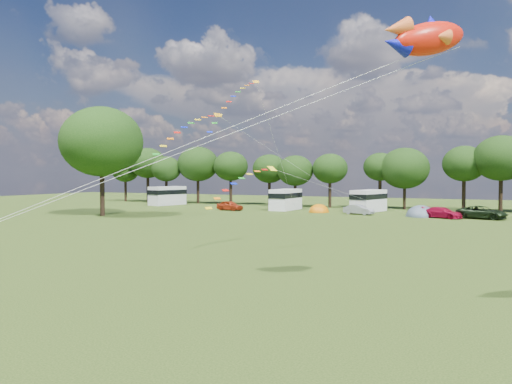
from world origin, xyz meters
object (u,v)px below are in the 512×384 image
at_px(car_b, 359,210).
at_px(campervan_a, 167,195).
at_px(tent_greyblue, 421,216).
at_px(big_tree, 102,142).
at_px(campervan_b, 286,199).
at_px(car_d, 482,212).
at_px(car_a, 230,206).
at_px(fish_kite, 423,38).
at_px(campervan_c, 369,200).
at_px(tent_orange, 319,212).
at_px(car_c, 442,213).

distance_m(car_b, campervan_a, 33.83).
xyz_separation_m(car_b, campervan_a, (-33.26, 6.12, 1.02)).
distance_m(car_b, tent_greyblue, 7.51).
distance_m(big_tree, campervan_b, 26.14).
bearing_deg(car_d, car_a, 105.29).
height_order(car_d, campervan_b, campervan_b).
bearing_deg(tent_greyblue, fish_kite, -83.42).
relative_size(big_tree, tent_greyblue, 3.34).
bearing_deg(fish_kite, car_d, 48.82).
xyz_separation_m(campervan_b, campervan_c, (11.38, 1.79, -0.01)).
height_order(campervan_a, campervan_b, campervan_a).
relative_size(car_a, tent_greyblue, 1.03).
xyz_separation_m(campervan_c, fish_kite, (12.36, -48.19, 8.52)).
bearing_deg(tent_orange, campervan_a, 170.53).
bearing_deg(campervan_c, car_b, -164.54).
relative_size(campervan_b, tent_greyblue, 1.55).
xyz_separation_m(car_d, campervan_a, (-47.39, 6.46, 0.90)).
xyz_separation_m(car_b, campervan_c, (0.06, 5.48, 0.96)).
bearing_deg(fish_kite, tent_orange, 73.42).
height_order(big_tree, campervan_a, big_tree).
xyz_separation_m(car_a, fish_kite, (30.52, -42.26, 9.42)).
height_order(campervan_c, fish_kite, fish_kite).
bearing_deg(tent_greyblue, car_d, -3.41).
relative_size(car_a, car_c, 0.95).
xyz_separation_m(car_d, tent_orange, (-19.84, 1.86, -0.72)).
bearing_deg(car_a, car_b, -75.48).
xyz_separation_m(car_c, campervan_c, (-9.95, 6.70, 0.93)).
relative_size(campervan_b, fish_kite, 1.89).
relative_size(big_tree, campervan_b, 2.15).
relative_size(car_c, tent_greyblue, 1.09).
xyz_separation_m(big_tree, car_a, (9.86, 14.60, -8.34)).
distance_m(big_tree, campervan_a, 23.04).
distance_m(car_a, car_b, 18.11).
relative_size(campervan_a, tent_orange, 2.22).
bearing_deg(car_c, tent_greyblue, 86.09).
xyz_separation_m(campervan_a, campervan_b, (21.94, -2.43, -0.05)).
relative_size(campervan_a, tent_greyblue, 1.68).
distance_m(car_d, fish_kite, 43.43).
distance_m(car_a, campervan_b, 8.01).
bearing_deg(car_d, campervan_c, 82.63).
distance_m(campervan_a, fish_kite, 67.40).
bearing_deg(car_c, campervan_c, 79.05).
height_order(car_c, car_d, car_d).
xyz_separation_m(car_c, campervan_b, (-21.33, 4.91, 0.94)).
bearing_deg(campervan_a, car_c, -86.13).
bearing_deg(car_a, campervan_a, 79.62).
xyz_separation_m(campervan_c, tent_orange, (-5.77, -3.95, -1.56)).
height_order(tent_greyblue, fish_kite, fish_kite).
height_order(car_d, tent_greyblue, car_d).
height_order(car_c, fish_kite, fish_kite).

